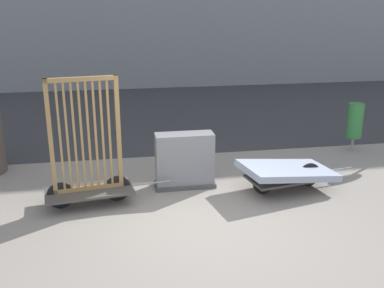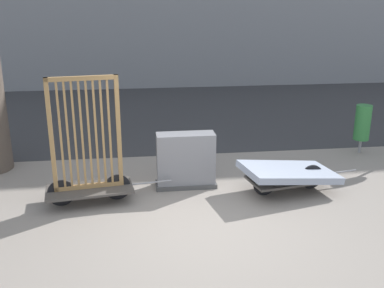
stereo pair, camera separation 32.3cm
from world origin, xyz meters
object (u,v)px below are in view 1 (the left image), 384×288
Objects in this scene: utility_cabinet at (185,162)px; trash_bin at (355,121)px; bike_cart_with_bedframe at (88,164)px; bike_cart_with_mattress at (288,172)px.

trash_bin is at bearing 18.83° from utility_cabinet.
bike_cart_with_bedframe reaches higher than utility_cabinet.
utility_cabinet is 1.01× the size of trash_bin.
bike_cart_with_mattress is at bearing -15.18° from utility_cabinet.
utility_cabinet is (-1.81, 0.49, 0.12)m from bike_cart_with_mattress.
utility_cabinet is 4.37m from trash_bin.
bike_cart_with_bedframe is 0.94× the size of bike_cart_with_mattress.
utility_cabinet is at bearing 154.22° from bike_cart_with_mattress.
bike_cart_with_bedframe is 1.98× the size of trash_bin.
bike_cart_with_bedframe is 3.52m from bike_cart_with_mattress.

